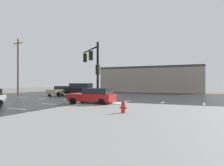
{
  "coord_description": "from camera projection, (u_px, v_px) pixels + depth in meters",
  "views": [
    {
      "loc": [
        13.41,
        -22.01,
        2.08
      ],
      "look_at": [
        0.3,
        9.06,
        2.1
      ],
      "focal_mm": 32.63,
      "sensor_mm": 36.0,
      "label": 1
    }
  ],
  "objects": [
    {
      "name": "strip_building_background",
      "position": [
        151.0,
        79.0,
        48.88
      ],
      "size": [
        23.37,
        8.0,
        5.93
      ],
      "color": "gray",
      "rests_on": "ground_plane"
    },
    {
      "name": "traffic_signal_mast",
      "position": [
        93.0,
        64.0,
        20.31
      ],
      "size": [
        3.52,
        3.3,
        5.81
      ],
      "rotation": [
        0.0,
        0.0,
        2.4
      ],
      "color": "black",
      "rests_on": "sidewalk_corner"
    },
    {
      "name": "utility_pole_far",
      "position": [
        18.0,
        65.0,
        37.3
      ],
      "size": [
        2.2,
        0.28,
        10.21
      ],
      "color": "brown",
      "rests_on": "ground_plane"
    },
    {
      "name": "sedan_tan",
      "position": [
        61.0,
        91.0,
        33.66
      ],
      "size": [
        2.19,
        4.61,
        1.58
      ],
      "rotation": [
        0.0,
        0.0,
        -1.62
      ],
      "color": "tan",
      "rests_on": "road_asphalt"
    },
    {
      "name": "snow_strip_curbside",
      "position": [
        104.0,
        103.0,
        19.86
      ],
      "size": [
        4.0,
        1.6,
        0.06
      ],
      "primitive_type": "cube",
      "color": "white",
      "rests_on": "sidewalk_corner"
    },
    {
      "name": "lane_markings",
      "position": [
        84.0,
        101.0,
        23.76
      ],
      "size": [
        36.15,
        36.15,
        0.01
      ],
      "color": "silver",
      "rests_on": "road_asphalt"
    },
    {
      "name": "suv_black",
      "position": [
        81.0,
        89.0,
        32.86
      ],
      "size": [
        4.89,
        2.29,
        2.03
      ],
      "rotation": [
        0.0,
        0.0,
        0.03
      ],
      "color": "black",
      "rests_on": "road_asphalt"
    },
    {
      "name": "sidewalk_corner",
      "position": [
        166.0,
        125.0,
        9.77
      ],
      "size": [
        18.0,
        18.0,
        0.14
      ],
      "primitive_type": "cube",
      "color": "gray",
      "rests_on": "ground_plane"
    },
    {
      "name": "road_asphalt",
      "position": [
        82.0,
        100.0,
        25.49
      ],
      "size": [
        44.0,
        44.0,
        0.02
      ],
      "primitive_type": "cube",
      "color": "#232326",
      "rests_on": "ground_plane"
    },
    {
      "name": "ground_plane",
      "position": [
        82.0,
        100.0,
        25.49
      ],
      "size": [
        120.0,
        120.0,
        0.0
      ],
      "primitive_type": "plane",
      "color": "slate"
    },
    {
      "name": "fire_hydrant",
      "position": [
        123.0,
        107.0,
        13.28
      ],
      "size": [
        0.48,
        0.26,
        0.79
      ],
      "color": "red",
      "rests_on": "sidewalk_corner"
    },
    {
      "name": "sedan_red",
      "position": [
        93.0,
        96.0,
        19.6
      ],
      "size": [
        4.55,
        2.04,
        1.58
      ],
      "rotation": [
        0.0,
        0.0,
        3.14
      ],
      "color": "#B21919",
      "rests_on": "road_asphalt"
    }
  ]
}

